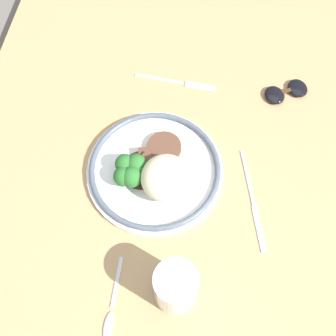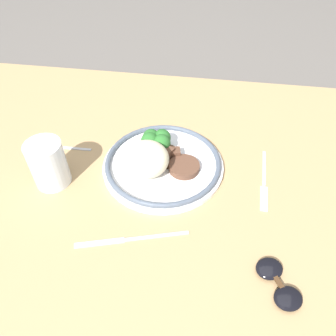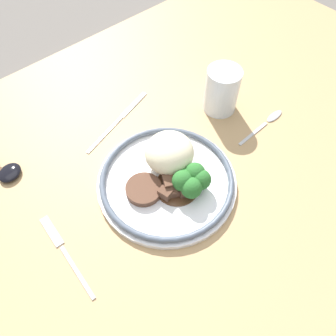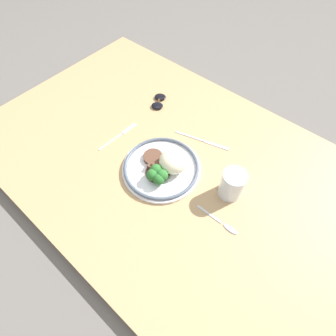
{
  "view_description": "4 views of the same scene",
  "coord_description": "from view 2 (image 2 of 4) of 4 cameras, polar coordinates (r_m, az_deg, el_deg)",
  "views": [
    {
      "loc": [
        0.38,
        0.04,
        0.91
      ],
      "look_at": [
        -0.04,
        -0.03,
        0.07
      ],
      "focal_mm": 50.0,
      "sensor_mm": 36.0,
      "label": 1
    },
    {
      "loc": [
        -0.13,
        0.49,
        0.59
      ],
      "look_at": [
        -0.05,
        -0.03,
        0.06
      ],
      "focal_mm": 35.0,
      "sensor_mm": 36.0,
      "label": 2
    },
    {
      "loc": [
        -0.27,
        -0.32,
        0.61
      ],
      "look_at": [
        -0.02,
        -0.04,
        0.07
      ],
      "focal_mm": 35.0,
      "sensor_mm": 36.0,
      "label": 3
    },
    {
      "loc": [
        0.33,
        -0.44,
        0.83
      ],
      "look_at": [
        -0.01,
        -0.05,
        0.06
      ],
      "focal_mm": 28.0,
      "sensor_mm": 36.0,
      "label": 4
    }
  ],
  "objects": [
    {
      "name": "ground_plane",
      "position": [
        0.77,
        -4.21,
        -4.33
      ],
      "size": [
        8.0,
        8.0,
        0.0
      ],
      "primitive_type": "plane",
      "color": "#5B5651"
    },
    {
      "name": "dining_table",
      "position": [
        0.76,
        -4.29,
        -3.38
      ],
      "size": [
        1.57,
        0.95,
        0.04
      ],
      "color": "tan",
      "rests_on": "ground"
    },
    {
      "name": "plate",
      "position": [
        0.76,
        -1.54,
        1.49
      ],
      "size": [
        0.28,
        0.28,
        0.09
      ],
      "color": "white",
      "rests_on": "dining_table"
    },
    {
      "name": "juice_glass",
      "position": [
        0.75,
        -20.06,
        0.52
      ],
      "size": [
        0.08,
        0.08,
        0.11
      ],
      "color": "orange",
      "rests_on": "dining_table"
    },
    {
      "name": "fork",
      "position": [
        0.77,
        16.37,
        -2.83
      ],
      "size": [
        0.02,
        0.19,
        0.0
      ],
      "rotation": [
        0.0,
        0.0,
        1.51
      ],
      "color": "#B7B7BC",
      "rests_on": "dining_table"
    },
    {
      "name": "knife",
      "position": [
        0.65,
        -7.01,
        -12.27
      ],
      "size": [
        0.22,
        0.07,
        0.0
      ],
      "rotation": [
        0.0,
        0.0,
        0.28
      ],
      "color": "#B7B7BC",
      "rests_on": "dining_table"
    },
    {
      "name": "spoon",
      "position": [
        0.88,
        -19.89,
        3.59
      ],
      "size": [
        0.15,
        0.02,
        0.01
      ],
      "rotation": [
        0.0,
        0.0,
        0.02
      ],
      "color": "#B7B7BC",
      "rests_on": "dining_table"
    },
    {
      "name": "sunglasses",
      "position": [
        0.63,
        18.67,
        -18.44
      ],
      "size": [
        0.09,
        0.11,
        0.02
      ],
      "rotation": [
        0.0,
        0.0,
        0.5
      ],
      "color": "black",
      "rests_on": "dining_table"
    }
  ]
}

